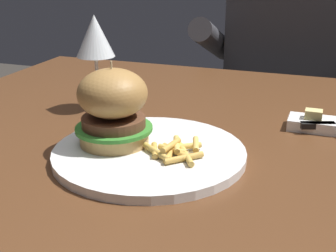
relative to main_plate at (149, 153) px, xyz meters
The scene contains 7 objects.
dining_table 0.20m from the main_plate, 57.23° to the left, with size 1.27×0.93×0.74m.
main_plate is the anchor object (origin of this frame).
burger_sandwich 0.09m from the main_plate, behind, with size 0.12×0.12×0.13m.
fries_pile 0.05m from the main_plate, ahead, with size 0.10×0.09×0.02m.
wine_glass 0.30m from the main_plate, 134.53° to the left, with size 0.08×0.08×0.19m.
butter_dish 0.31m from the main_plate, 42.89° to the left, with size 0.09×0.06×0.04m.
diner_person 0.91m from the main_plate, 82.74° to the left, with size 0.51×0.36×1.18m.
Camera 1 is at (0.15, -0.76, 1.04)m, focal length 50.00 mm.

